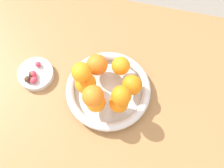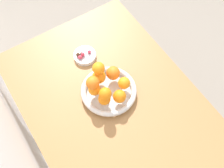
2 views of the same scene
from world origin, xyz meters
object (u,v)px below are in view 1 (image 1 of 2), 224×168
orange_3 (132,85)px  candy_ball_2 (32,74)px  candy_dish (36,74)px  orange_2 (119,103)px  fruit_bowl (108,90)px  dining_table (124,109)px  candy_ball_0 (38,64)px  orange_8 (93,96)px  orange_7 (81,72)px  orange_0 (86,83)px  orange_1 (96,102)px  candy_ball_5 (33,74)px  candy_ball_3 (28,79)px  orange_5 (97,65)px  candy_ball_1 (34,79)px  orange_4 (121,66)px  candy_ball_4 (33,81)px  orange_6 (121,96)px

orange_3 → candy_ball_2: size_ratio=3.05×
candy_dish → orange_2: size_ratio=2.02×
candy_ball_2 → fruit_bowl: bearing=-179.2°
dining_table → candy_ball_0: bearing=-8.9°
orange_3 → orange_8: (0.09, 0.08, 0.06)m
orange_7 → orange_8: orange_7 is taller
dining_table → orange_2: orange_2 is taller
orange_0 → candy_ball_0: orange_0 is taller
candy_dish → orange_3: 0.31m
orange_1 → candy_ball_5: (0.22, -0.06, -0.04)m
candy_dish → candy_ball_3: (0.01, 0.03, 0.02)m
orange_5 → candy_ball_1: size_ratio=3.51×
orange_4 → candy_dish: bearing=12.7°
orange_1 → candy_dish: bearing=-17.9°
orange_2 → candy_ball_0: 0.29m
dining_table → candy_ball_4: 0.31m
candy_ball_4 → orange_2: bearing=174.8°
candy_dish → orange_5: 0.21m
orange_1 → candy_ball_5: 0.23m
candy_ball_3 → orange_8: bearing=169.3°
orange_1 → orange_3: (-0.09, -0.07, 0.00)m
orange_0 → candy_ball_4: 0.17m
candy_ball_3 → candy_ball_4: bearing=175.6°
candy_dish → candy_ball_0: candy_ball_0 is taller
orange_3 → candy_ball_4: bearing=7.0°
dining_table → candy_ball_2: bearing=-1.6°
orange_6 → candy_ball_2: (0.29, -0.04, -0.09)m
orange_0 → candy_ball_3: 0.19m
candy_ball_0 → orange_6: bearing=164.1°
orange_4 → orange_5: (0.07, 0.01, 0.00)m
orange_8 → orange_4: bearing=-110.3°
fruit_bowl → orange_6: size_ratio=4.70×
orange_0 → candy_ball_3: orange_0 is taller
orange_1 → candy_ball_4: bearing=-10.2°
orange_2 → candy_ball_5: size_ratio=2.66×
orange_7 → orange_8: size_ratio=0.94×
orange_6 → candy_ball_2: 0.31m
orange_4 → fruit_bowl: bearing=70.8°
orange_5 → orange_8: 0.13m
orange_1 → candy_ball_3: bearing=-9.8°
orange_0 → orange_3: bearing=-169.2°
candy_dish → candy_ball_1: (-0.01, 0.03, 0.02)m
candy_dish → orange_1: 0.24m
fruit_bowl → orange_0: (0.06, 0.01, 0.05)m
orange_2 → candy_ball_1: (0.27, -0.03, -0.04)m
candy_ball_2 → orange_5: bearing=-163.9°
fruit_bowl → orange_8: (0.03, 0.06, 0.10)m
orange_1 → orange_7: (0.05, -0.06, 0.06)m
orange_3 → orange_4: bearing=-50.3°
orange_1 → orange_8: bearing=35.9°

